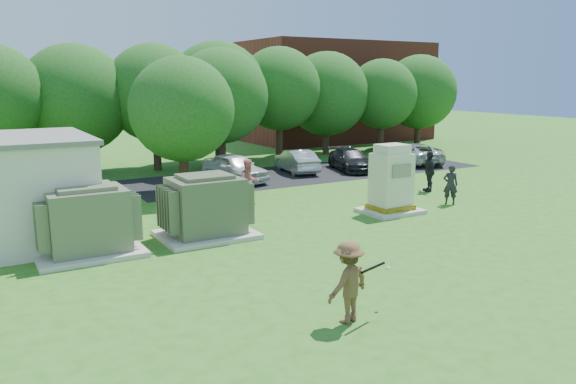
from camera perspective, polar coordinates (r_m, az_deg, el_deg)
ground at (r=16.20m, az=7.17°, el=-6.95°), size 120.00×120.00×0.00m
brick_building at (r=47.82m, az=4.90°, el=10.11°), size 15.00×8.00×8.00m
parking_strip at (r=30.89m, az=2.38°, el=1.97°), size 20.00×6.00×0.01m
transformer_left at (r=17.42m, az=-19.72°, el=-2.92°), size 3.00×2.40×2.07m
transformer_right at (r=18.40m, az=-8.35°, el=-1.61°), size 3.00×2.40×2.07m
generator_cabinet at (r=21.82m, az=10.43°, el=0.89°), size 2.18×1.78×2.65m
picnic_table at (r=23.81m, az=-6.37°, el=0.29°), size 1.90×1.42×0.81m
batter at (r=12.03m, az=6.14°, el=-9.09°), size 1.27×0.93×1.77m
person_by_generator at (r=23.93m, az=16.18°, el=0.72°), size 0.71×0.68×1.64m
person_at_picnic at (r=22.92m, az=-3.98°, el=0.99°), size 0.91×0.71×1.88m
person_walking_right at (r=26.46m, az=14.15°, el=2.07°), size 0.86×1.19×1.87m
car_white at (r=28.24m, az=-5.43°, el=2.47°), size 2.36×4.36×1.41m
car_silver_a at (r=30.95m, az=0.86°, el=3.17°), size 1.94×3.99×1.26m
car_dark at (r=31.78m, az=6.36°, el=3.26°), size 2.76×4.42×1.20m
car_silver_b at (r=34.96m, az=12.61°, el=3.85°), size 3.15×4.88×1.25m
batting_equipment at (r=12.24m, az=8.59°, el=-7.65°), size 1.24×0.60×0.34m
tree_row at (r=32.65m, az=-10.32°, el=9.63°), size 41.30×13.30×7.30m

